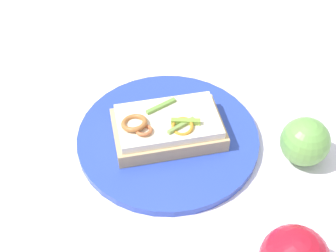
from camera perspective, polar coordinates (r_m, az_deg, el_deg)
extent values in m
plane|color=silver|center=(0.74, 0.00, -1.73)|extent=(2.00, 2.00, 0.00)
cylinder|color=#2D47B6|center=(0.74, 0.00, -1.41)|extent=(0.28, 0.28, 0.01)
cube|color=tan|center=(0.72, 0.00, -0.44)|extent=(0.18, 0.19, 0.02)
cube|color=#F0E5C7|center=(0.71, 0.00, 0.57)|extent=(0.16, 0.18, 0.01)
torus|color=#C48425|center=(0.69, 1.88, 0.06)|extent=(0.04, 0.04, 0.01)
torus|color=#AD6A34|center=(0.69, -4.08, 0.37)|extent=(0.04, 0.04, 0.02)
torus|color=#C0683D|center=(0.69, -2.91, -0.52)|extent=(0.04, 0.04, 0.01)
cube|color=#71A144|center=(0.72, -0.84, 2.42)|extent=(0.02, 0.05, 0.01)
cube|color=#86B03E|center=(0.69, 2.14, 0.54)|extent=(0.04, 0.03, 0.01)
cube|color=#7D9E4C|center=(0.69, 1.70, 0.14)|extent=(0.01, 0.05, 0.01)
sphere|color=#6CAB4D|center=(0.72, 16.18, -1.82)|extent=(0.08, 0.08, 0.07)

